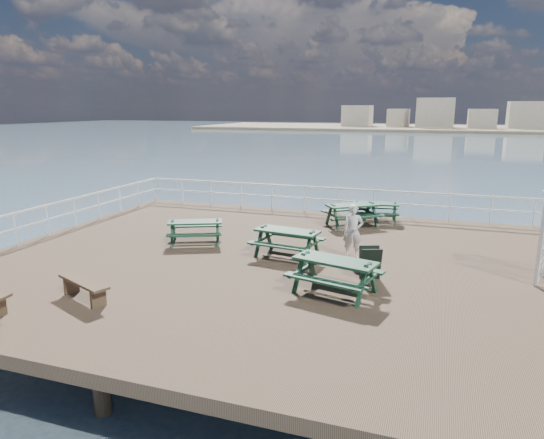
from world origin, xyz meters
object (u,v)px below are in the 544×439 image
Objects in this scene: picnic_table_a at (195,227)px; person at (353,231)px; picnic_table_b at (376,208)px; picnic_table_e at (335,269)px; picnic_table_c at (352,210)px; flat_bench_far at (84,285)px; picnic_table_d at (287,237)px.

picnic_table_a is 1.35× the size of person.
picnic_table_a is at bearing -143.80° from picnic_table_b.
picnic_table_e is (0.04, -7.87, 0.07)m from picnic_table_b.
flat_bench_far is (-4.61, -9.23, -0.24)m from picnic_table_c.
picnic_table_d reaches higher than picnic_table_b.
picnic_table_d is 0.91× the size of picnic_table_e.
picnic_table_c is at bearing 18.29° from picnic_table_a.
picnic_table_d is (3.27, -0.39, 0.05)m from picnic_table_a.
picnic_table_e reaches higher than picnic_table_d.
picnic_table_b is at bearing 16.08° from picnic_table_c.
picnic_table_b is 11.52m from flat_bench_far.
picnic_table_a and picnic_table_b have the same top height.
picnic_table_a is 1.03× the size of picnic_table_d.
picnic_table_b is 1.13× the size of flat_bench_far.
picnic_table_a is 1.13× the size of picnic_table_b.
picnic_table_e is at bearing -119.71° from picnic_table_c.
flat_bench_far is at bearing -116.17° from picnic_table_a.
picnic_table_a is 5.15m from person.
picnic_table_a is 3.29m from picnic_table_d.
picnic_table_c reaches higher than flat_bench_far.
picnic_table_b is (5.19, 5.04, 0.00)m from picnic_table_a.
picnic_table_b is 5.76m from picnic_table_d.
picnic_table_e is (0.78, -6.90, 0.02)m from picnic_table_c.
person is at bearing 23.24° from picnic_table_d.
picnic_table_e is at bearing 45.98° from flat_bench_far.
picnic_table_c is 4.62m from picnic_table_d.
person is (-0.05, -4.91, 0.26)m from picnic_table_b.
picnic_table_c reaches higher than picnic_table_b.
picnic_table_d is 1.95m from person.
picnic_table_e is (5.22, -2.82, 0.07)m from picnic_table_a.
picnic_table_d is at bearing -117.42° from picnic_table_b.
flat_bench_far is at bearing -118.08° from picnic_table_d.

